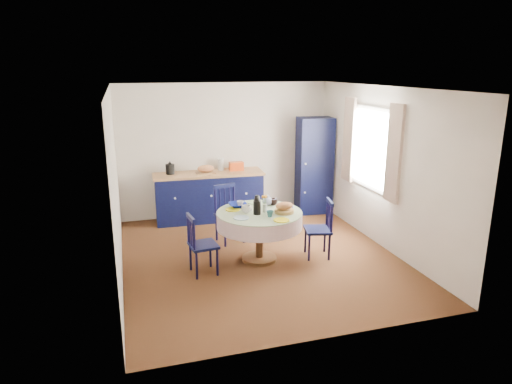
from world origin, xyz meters
TOP-DOWN VIEW (x-y plane):
  - floor at (0.00, 0.00)m, footprint 4.50×4.50m
  - ceiling at (0.00, 0.00)m, footprint 4.50×4.50m
  - wall_back at (0.00, 2.25)m, footprint 4.00×0.02m
  - wall_left at (-2.00, 0.00)m, footprint 0.02×4.50m
  - wall_right at (2.00, 0.00)m, footprint 0.02×4.50m
  - window at (1.95, 0.30)m, footprint 0.10×1.74m
  - kitchen_counter at (-0.40, 1.96)m, footprint 2.04×0.71m
  - pantry_cabinet at (1.66, 1.85)m, footprint 0.69×0.53m
  - dining_table at (-0.03, -0.11)m, footprint 1.24×1.24m
  - chair_left at (-0.94, -0.31)m, footprint 0.41×0.42m
  - chair_far at (-0.29, 0.78)m, footprint 0.50×0.48m
  - chair_right at (0.88, -0.22)m, footprint 0.45×0.47m
  - mug_a at (-0.23, -0.09)m, footprint 0.13×0.13m
  - mug_b at (0.03, -0.37)m, footprint 0.10×0.10m
  - mug_c at (0.26, 0.15)m, footprint 0.13×0.13m
  - mug_d at (-0.25, 0.20)m, footprint 0.10×0.10m
  - cobalt_bowl at (-0.29, 0.19)m, footprint 0.27×0.27m

SIDE VIEW (x-z plane):
  - floor at x=0.00m, z-range 0.00..0.00m
  - chair_left at x=-0.94m, z-range 0.01..0.86m
  - chair_right at x=0.88m, z-range 0.01..0.89m
  - kitchen_counter at x=-0.40m, z-range -0.11..1.03m
  - chair_far at x=-0.29m, z-range 0.01..0.94m
  - dining_table at x=-0.03m, z-range 0.11..1.15m
  - cobalt_bowl at x=-0.29m, z-range 0.75..0.82m
  - mug_b at x=0.03m, z-range 0.75..0.84m
  - mug_d at x=-0.25m, z-range 0.75..0.84m
  - mug_c at x=0.26m, z-range 0.75..0.85m
  - mug_a at x=-0.23m, z-range 0.75..0.86m
  - pantry_cabinet at x=1.66m, z-range 0.00..1.85m
  - wall_back at x=0.00m, z-range 0.00..2.50m
  - wall_left at x=-2.00m, z-range 0.00..2.50m
  - wall_right at x=2.00m, z-range 0.00..2.50m
  - window at x=1.95m, z-range 0.80..2.25m
  - ceiling at x=0.00m, z-range 2.50..2.50m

